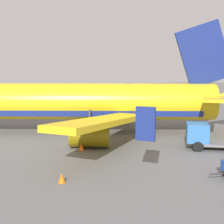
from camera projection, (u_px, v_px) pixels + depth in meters
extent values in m
cylinder|color=yellow|center=(67.00, 101.00, 32.15)|extent=(27.41, 19.03, 3.70)
cube|color=navy|center=(67.00, 111.00, 32.29)|extent=(24.76, 17.28, 0.56)
cube|color=yellow|center=(104.00, 121.00, 23.89)|extent=(12.04, 9.75, 1.35)
cube|color=navy|center=(146.00, 124.00, 17.27)|extent=(0.81, 1.01, 1.90)
cylinder|color=#856D0E|center=(90.00, 134.00, 25.64)|extent=(3.83, 3.48, 2.10)
cube|color=yellow|center=(110.00, 100.00, 40.43)|extent=(4.81, 13.25, 1.35)
cube|color=navy|center=(128.00, 90.00, 46.69)|extent=(1.12, 0.39, 1.90)
cylinder|color=#856D0E|center=(99.00, 112.00, 39.09)|extent=(3.83, 3.48, 2.10)
cube|color=navy|center=(204.00, 54.00, 31.24)|extent=(5.26, 3.47, 6.88)
cube|color=yellow|center=(214.00, 99.00, 28.62)|extent=(5.14, 4.72, 0.24)
cube|color=yellow|center=(197.00, 93.00, 34.96)|extent=(3.00, 5.48, 0.24)
cylinder|color=#4C4C51|center=(90.00, 120.00, 30.13)|extent=(0.20, 0.20, 2.04)
cylinder|color=black|center=(90.00, 131.00, 30.27)|extent=(1.17, 0.96, 1.10)
cylinder|color=#4C4C51|center=(93.00, 114.00, 34.49)|extent=(0.20, 0.20, 2.04)
cylinder|color=black|center=(93.00, 123.00, 34.63)|extent=(1.17, 0.96, 1.10)
cylinder|color=#2D2D33|center=(218.00, 174.00, 18.03)|extent=(0.96, 0.44, 0.08)
cube|color=slate|center=(222.00, 144.00, 25.12)|extent=(3.59, 3.45, 0.20)
cube|color=#3370B7|center=(197.00, 133.00, 25.33)|extent=(2.52, 2.55, 1.50)
cube|color=#19232D|center=(187.00, 130.00, 25.43)|extent=(1.10, 1.29, 0.67)
cylinder|color=black|center=(198.00, 146.00, 24.62)|extent=(0.80, 0.75, 0.80)
cylinder|color=black|center=(196.00, 142.00, 26.29)|extent=(0.80, 0.75, 0.80)
cone|color=orange|center=(81.00, 147.00, 24.96)|extent=(0.46, 0.46, 0.60)
cone|color=orange|center=(62.00, 178.00, 17.83)|extent=(0.42, 0.42, 0.56)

